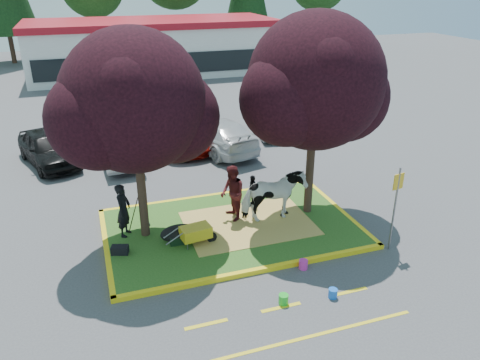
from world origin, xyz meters
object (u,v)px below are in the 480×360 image
object	(u,v)px
sign_post	(396,200)
bucket_blue	(333,293)
cow	(273,196)
wheelbarrow	(196,232)
bucket_pink	(303,264)
car_black	(48,148)
handler	(123,210)
calf	(179,233)
car_silver	(120,146)
bucket_green	(283,299)

from	to	relation	value
sign_post	bucket_blue	distance (m)	3.61
cow	sign_post	size ratio (longest dim) A/B	0.77
wheelbarrow	sign_post	distance (m)	6.12
bucket_pink	car_black	world-z (taller)	car_black
handler	calf	bearing A→B (deg)	-92.26
calf	bucket_blue	size ratio (longest dim) A/B	4.59
car_black	handler	bearing A→B (deg)	-90.36
sign_post	bucket_blue	world-z (taller)	sign_post
handler	car_black	world-z (taller)	handler
cow	calf	world-z (taller)	cow
cow	car_silver	world-z (taller)	cow
wheelbarrow	bucket_pink	xyz separation A→B (m)	(2.69, -2.06, -0.44)
wheelbarrow	bucket_blue	xyz separation A→B (m)	(2.85, -3.51, -0.45)
calf	car_black	size ratio (longest dim) A/B	0.27
calf	wheelbarrow	xyz separation A→B (m)	(0.45, -0.43, 0.17)
wheelbarrow	car_silver	xyz separation A→B (m)	(-1.50, 8.40, 0.17)
wheelbarrow	car_silver	bearing A→B (deg)	91.54
wheelbarrow	handler	bearing A→B (deg)	138.06
handler	car_silver	world-z (taller)	handler
car_black	car_silver	size ratio (longest dim) A/B	0.99
handler	bucket_pink	bearing A→B (deg)	-98.23
wheelbarrow	car_silver	distance (m)	8.54
wheelbarrow	sign_post	bearing A→B (deg)	-27.55
car_black	car_silver	bearing A→B (deg)	-31.08
calf	bucket_green	bearing A→B (deg)	-70.66
bucket_blue	car_silver	distance (m)	12.70
calf	sign_post	bearing A→B (deg)	-29.38
cow	bucket_pink	bearing A→B (deg)	176.01
bucket_green	bucket_pink	world-z (taller)	bucket_pink
car_silver	wheelbarrow	bearing A→B (deg)	98.45
cow	bucket_blue	bearing A→B (deg)	179.39
handler	sign_post	bearing A→B (deg)	-85.60
cow	bucket_pink	xyz separation A→B (m)	(-0.17, -2.77, -0.91)
cow	bucket_pink	distance (m)	2.92
bucket_pink	car_black	xyz separation A→B (m)	(-7.26, 11.14, 0.63)
bucket_green	sign_post	bearing A→B (deg)	18.21
sign_post	bucket_blue	xyz separation A→B (m)	(-2.84, -1.56, -1.59)
sign_post	bucket_pink	distance (m)	3.39
calf	bucket_pink	world-z (taller)	calf
sign_post	wheelbarrow	bearing A→B (deg)	150.50
cow	wheelbarrow	bearing A→B (deg)	103.54
handler	sign_post	size ratio (longest dim) A/B	0.64
wheelbarrow	bucket_blue	world-z (taller)	wheelbarrow
sign_post	handler	bearing A→B (deg)	146.39
sign_post	bucket_pink	bearing A→B (deg)	171.38
handler	sign_post	xyz separation A→B (m)	(7.71, -3.28, 0.69)
handler	bucket_green	bearing A→B (deg)	-115.44
bucket_pink	bucket_blue	distance (m)	1.47
calf	bucket_pink	bearing A→B (deg)	-46.50
bucket_blue	cow	bearing A→B (deg)	89.95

